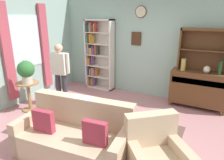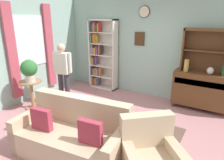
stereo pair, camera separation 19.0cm
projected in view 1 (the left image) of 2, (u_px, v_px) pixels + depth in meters
ground_plane at (103, 125)px, 4.16m from camera, size 5.40×4.60×0.02m
wall_back at (142, 45)px, 5.51m from camera, size 5.00×0.09×2.80m
wall_left at (16, 49)px, 4.92m from camera, size 0.16×4.20×2.80m
area_rug at (104, 135)px, 3.81m from camera, size 2.67×2.05×0.01m
bookshelf at (97, 55)px, 6.08m from camera, size 0.90×0.30×2.10m
sideboard at (198, 88)px, 4.84m from camera, size 1.30×0.45×0.92m
sideboard_hutch at (205, 44)px, 4.61m from camera, size 1.10×0.26×1.00m
vase_tall at (183, 65)px, 4.78m from camera, size 0.11×0.11×0.29m
vase_round at (207, 69)px, 4.57m from camera, size 0.15×0.15×0.17m
bottle_wine at (220, 68)px, 4.41m from camera, size 0.07×0.07×0.30m
couch_floral at (75, 137)px, 3.20m from camera, size 1.89×1.05×0.90m
plant_stand at (29, 93)px, 4.71m from camera, size 0.52×0.52×0.70m
potted_plant_large at (26, 70)px, 4.49m from camera, size 0.38×0.38×0.53m
person_reading at (60, 71)px, 4.85m from camera, size 0.52×0.27×1.56m
coffee_table at (100, 112)px, 3.97m from camera, size 0.80×0.50×0.42m
book_stack at (97, 106)px, 4.00m from camera, size 0.23×0.16×0.05m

